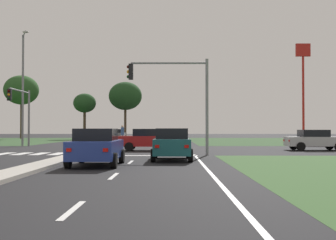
% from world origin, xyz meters
% --- Properties ---
extents(ground_plane, '(200.00, 200.00, 0.00)m').
position_xyz_m(ground_plane, '(0.00, 30.00, 0.00)').
color(ground_plane, black).
extents(grass_verge_far_right, '(35.00, 35.00, 0.01)m').
position_xyz_m(grass_verge_far_right, '(25.50, 54.50, 0.00)').
color(grass_verge_far_right, '#2D4C28').
rests_on(grass_verge_far_right, ground).
extents(median_island_far, '(1.20, 36.00, 0.14)m').
position_xyz_m(median_island_far, '(0.00, 55.00, 0.07)').
color(median_island_far, gray).
rests_on(median_island_far, ground).
extents(lane_dash_near, '(0.14, 2.00, 0.01)m').
position_xyz_m(lane_dash_near, '(3.50, 5.96, 0.01)').
color(lane_dash_near, silver).
rests_on(lane_dash_near, ground).
extents(lane_dash_second, '(0.14, 2.00, 0.01)m').
position_xyz_m(lane_dash_second, '(3.50, 11.96, 0.01)').
color(lane_dash_second, silver).
rests_on(lane_dash_second, ground).
extents(lane_dash_third, '(0.14, 2.00, 0.01)m').
position_xyz_m(lane_dash_third, '(3.50, 17.96, 0.01)').
color(lane_dash_third, silver).
rests_on(lane_dash_third, ground).
extents(edge_line_right, '(0.14, 24.00, 0.01)m').
position_xyz_m(edge_line_right, '(6.85, 12.00, 0.01)').
color(edge_line_right, silver).
rests_on(edge_line_right, ground).
extents(stop_bar_near, '(6.40, 0.50, 0.01)m').
position_xyz_m(stop_bar_near, '(3.80, 23.00, 0.01)').
color(stop_bar_near, silver).
rests_on(stop_bar_near, ground).
extents(crosswalk_bar_second, '(0.70, 2.80, 0.01)m').
position_xyz_m(crosswalk_bar_second, '(-5.25, 24.80, 0.01)').
color(crosswalk_bar_second, silver).
rests_on(crosswalk_bar_second, ground).
extents(crosswalk_bar_third, '(0.70, 2.80, 0.01)m').
position_xyz_m(crosswalk_bar_third, '(-4.10, 24.80, 0.01)').
color(crosswalk_bar_third, silver).
rests_on(crosswalk_bar_third, ground).
extents(crosswalk_bar_fourth, '(0.70, 2.80, 0.01)m').
position_xyz_m(crosswalk_bar_fourth, '(-2.95, 24.80, 0.01)').
color(crosswalk_bar_fourth, silver).
rests_on(crosswalk_bar_fourth, ground).
extents(crosswalk_bar_fifth, '(0.70, 2.80, 0.01)m').
position_xyz_m(crosswalk_bar_fifth, '(-1.80, 24.80, 0.01)').
color(crosswalk_bar_fifth, silver).
rests_on(crosswalk_bar_fifth, ground).
extents(car_red_near, '(4.39, 2.06, 1.59)m').
position_xyz_m(car_red_near, '(3.79, 28.90, 0.81)').
color(car_red_near, '#A31919').
rests_on(car_red_near, ground).
extents(car_blue_second, '(2.08, 4.25, 1.61)m').
position_xyz_m(car_blue_second, '(2.20, 16.10, 0.82)').
color(car_blue_second, navy).
rests_on(car_blue_second, ground).
extents(car_teal_third, '(2.01, 4.38, 1.62)m').
position_xyz_m(car_teal_third, '(5.46, 19.43, 0.82)').
color(car_teal_third, '#19565B').
rests_on(car_teal_third, ground).
extents(car_grey_fifth, '(2.01, 4.49, 1.54)m').
position_xyz_m(car_grey_fifth, '(-2.42, 60.62, 0.79)').
color(car_grey_fifth, slate).
rests_on(car_grey_fifth, ground).
extents(car_silver_sixth, '(4.32, 2.09, 1.52)m').
position_xyz_m(car_silver_sixth, '(16.11, 29.40, 0.78)').
color(car_silver_sixth, '#B7B7BC').
rests_on(car_silver_sixth, ground).
extents(traffic_signal_near_right, '(4.96, 0.32, 5.83)m').
position_xyz_m(traffic_signal_near_right, '(5.84, 23.40, 4.02)').
color(traffic_signal_near_right, gray).
rests_on(traffic_signal_near_right, ground).
extents(traffic_signal_far_left, '(0.32, 5.09, 5.11)m').
position_xyz_m(traffic_signal_far_left, '(-7.60, 34.66, 3.57)').
color(traffic_signal_far_left, gray).
rests_on(traffic_signal_far_left, ground).
extents(street_lamp_third, '(1.33, 2.35, 10.42)m').
position_xyz_m(street_lamp_third, '(-8.39, 37.28, 5.79)').
color(street_lamp_third, gray).
rests_on(street_lamp_third, ground).
extents(pedestrian_at_median, '(0.34, 0.34, 1.84)m').
position_xyz_m(pedestrian_at_median, '(0.17, 43.70, 1.26)').
color(pedestrian_at_median, '#335184').
rests_on(pedestrian_at_median, median_island_far).
extents(fastfood_pole_sign, '(1.80, 0.40, 12.22)m').
position_xyz_m(fastfood_pole_sign, '(21.89, 50.91, 8.87)').
color(fastfood_pole_sign, red).
rests_on(fastfood_pole_sign, ground).
extents(treeline_second, '(5.57, 5.57, 10.25)m').
position_xyz_m(treeline_second, '(-18.90, 66.66, 7.87)').
color(treeline_second, '#423323').
rests_on(treeline_second, ground).
extents(treeline_third, '(3.50, 3.50, 7.09)m').
position_xyz_m(treeline_third, '(-8.06, 64.02, 5.53)').
color(treeline_third, '#423323').
rests_on(treeline_third, ground).
extents(treeline_fourth, '(5.24, 5.24, 9.02)m').
position_xyz_m(treeline_fourth, '(-1.84, 65.23, 6.77)').
color(treeline_fourth, '#423323').
rests_on(treeline_fourth, ground).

